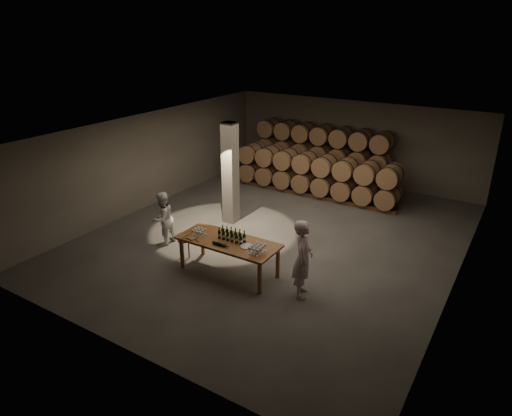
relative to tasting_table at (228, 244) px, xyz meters
The scene contains 15 objects.
room 3.34m from the tasting_table, 123.69° to the left, with size 12.00×12.00×12.00m.
tasting_table is the anchor object (origin of this frame).
barrel_stack_back 7.77m from the tasting_table, 97.11° to the left, with size 5.48×0.95×2.31m.
barrel_stack_front 6.33m from the tasting_table, 95.17° to the left, with size 6.26×0.95×1.57m.
bottle_cluster 0.24m from the tasting_table, 55.47° to the left, with size 0.73×0.23×0.32m.
lying_bottles 0.36m from the tasting_table, 94.59° to the right, with size 0.47×0.08×0.08m.
glass_cluster_left 0.88m from the tasting_table, behind, with size 0.30×0.30×0.16m.
glass_cluster_right 0.97m from the tasting_table, ahead, with size 0.31×0.42×0.19m.
plate 0.58m from the tasting_table, ahead, with size 0.31×0.31×0.02m, color silver.
notebook_near 0.94m from the tasting_table, 155.52° to the right, with size 0.23×0.18×0.03m, color brown.
notebook_corner 1.26m from the tasting_table, 158.94° to the right, with size 0.23×0.30×0.03m, color brown.
pen 0.78m from the tasting_table, 146.20° to the right, with size 0.01×0.01×0.15m, color black.
stool 1.47m from the tasting_table, behind, with size 0.35×0.35×0.58m.
person_man 2.04m from the tasting_table, ahead, with size 0.69×0.45×1.90m, color beige.
person_woman 2.56m from the tasting_table, behind, with size 0.76×0.59×1.57m, color white.
Camera 1 is at (5.97, -10.79, 5.95)m, focal length 32.00 mm.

